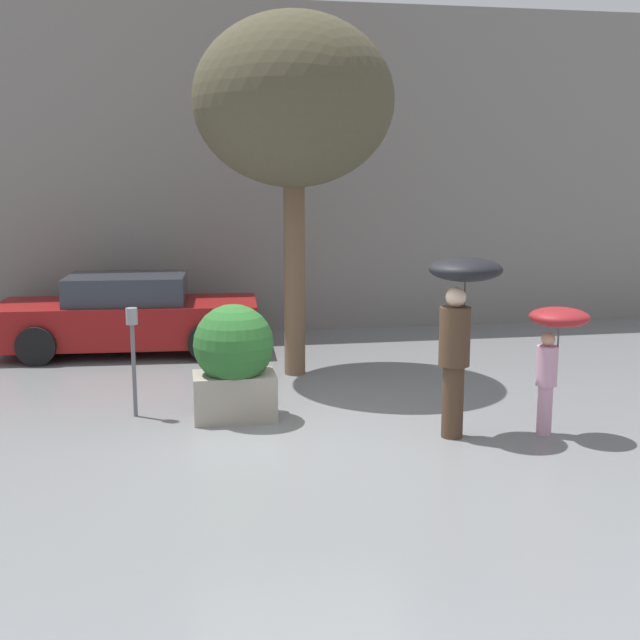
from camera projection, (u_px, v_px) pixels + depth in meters
name	position (u px, v px, depth m)	size (l,w,h in m)	color
ground_plane	(302.00, 438.00, 9.01)	(40.00, 40.00, 0.00)	slate
building_facade	(247.00, 171.00, 14.77)	(18.00, 0.30, 6.00)	gray
planter_box	(234.00, 358.00, 9.60)	(0.99, 0.96, 1.40)	#9E9384
person_adult	(460.00, 308.00, 8.84)	(0.81, 0.81, 2.02)	#473323
person_child	(555.00, 338.00, 8.91)	(0.66, 0.66, 1.47)	#D199B7
parked_car_near	(128.00, 316.00, 13.33)	(4.34, 2.08, 1.30)	maroon
street_tree	(293.00, 103.00, 11.25)	(2.84, 2.84, 5.15)	brown
parking_meter	(133.00, 339.00, 9.65)	(0.14, 0.14, 1.35)	#595B60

